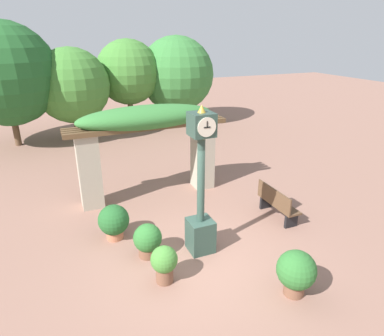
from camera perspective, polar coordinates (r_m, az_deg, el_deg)
ground_plane at (r=8.07m, az=0.70°, el=-14.83°), size 60.00×60.00×0.00m
pedestal_clock at (r=7.65m, az=1.47°, el=-4.98°), size 0.56×0.56×3.46m
pergola at (r=10.23m, az=-7.35°, el=5.99°), size 4.78×1.21×2.86m
potted_plant_near_left at (r=7.14m, az=16.97°, el=-16.16°), size 0.77×0.77×0.95m
potted_plant_near_right at (r=8.00m, az=-7.40°, el=-11.76°), size 0.66×0.66×0.79m
potted_plant_far_left at (r=7.21m, az=-4.65°, el=-15.41°), size 0.56×0.56×0.82m
potted_plant_far_right at (r=8.72m, az=-12.91°, el=-8.62°), size 0.76×0.76×0.90m
park_bench at (r=9.72m, az=13.95°, el=-5.75°), size 0.42×1.44×0.89m
tree_line at (r=17.60m, az=-16.05°, el=14.53°), size 12.40×5.36×5.35m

